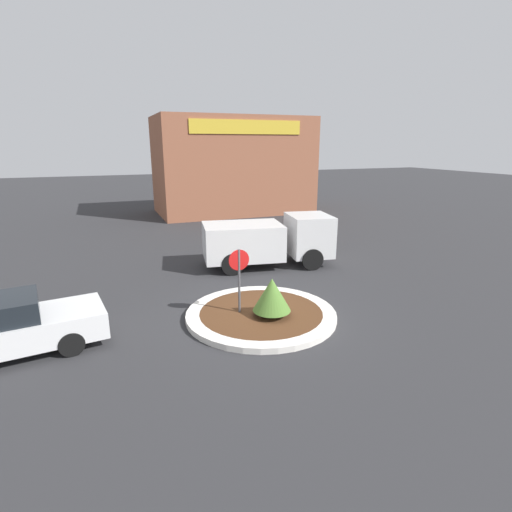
{
  "coord_description": "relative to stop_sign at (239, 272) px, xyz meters",
  "views": [
    {
      "loc": [
        -4.16,
        -10.11,
        4.97
      ],
      "look_at": [
        0.82,
        2.48,
        1.15
      ],
      "focal_mm": 28.0,
      "sensor_mm": 36.0,
      "label": 1
    }
  ],
  "objects": [
    {
      "name": "storefront_building",
      "position": [
        5.92,
        18.26,
        1.99
      ],
      "size": [
        10.97,
        6.07,
        6.83
      ],
      "color": "#93563D",
      "rests_on": "ground_plane"
    },
    {
      "name": "utility_truck",
      "position": [
        2.86,
        4.51,
        -0.3
      ],
      "size": [
        5.56,
        2.93,
        2.09
      ],
      "rotation": [
        0.0,
        0.0,
        -0.17
      ],
      "color": "silver",
      "rests_on": "ground_plane"
    },
    {
      "name": "traffic_island",
      "position": [
        0.6,
        -0.23,
        -1.34
      ],
      "size": [
        4.44,
        4.44,
        0.17
      ],
      "color": "silver",
      "rests_on": "ground_plane"
    },
    {
      "name": "ground_plane",
      "position": [
        0.6,
        -0.23,
        -1.43
      ],
      "size": [
        120.0,
        120.0,
        0.0
      ],
      "primitive_type": "plane",
      "color": "#2D2D30"
    },
    {
      "name": "stop_sign",
      "position": [
        0.0,
        0.0,
        0.0
      ],
      "size": [
        0.61,
        0.07,
        2.09
      ],
      "color": "#4C4C51",
      "rests_on": "ground_plane"
    },
    {
      "name": "island_shrub",
      "position": [
        0.78,
        -0.6,
        -0.6
      ],
      "size": [
        1.1,
        1.1,
        1.13
      ],
      "color": "brown",
      "rests_on": "traffic_island"
    }
  ]
}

